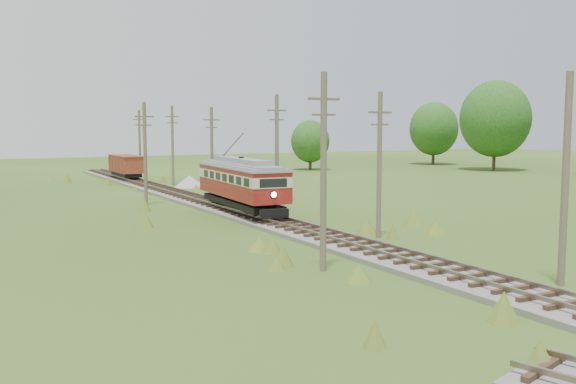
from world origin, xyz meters
TOP-DOWN VIEW (x-y plane):
  - railbed_main at (0.00, 34.00)m, footprint 3.60×96.00m
  - streetcar at (-0.00, 30.50)m, footprint 3.62×12.34m
  - gondola at (0.00, 64.56)m, footprint 2.54×7.76m
  - gravel_pile at (4.35, 53.72)m, footprint 3.51×3.72m
  - utility_pole_r_1 at (3.10, 5.00)m, footprint 0.30×0.30m
  - utility_pole_r_2 at (3.30, 18.00)m, footprint 1.60×0.30m
  - utility_pole_r_3 at (3.20, 31.00)m, footprint 1.60×0.30m
  - utility_pole_r_4 at (3.00, 44.00)m, footprint 1.60×0.30m
  - utility_pole_r_5 at (3.40, 57.00)m, footprint 1.60×0.30m
  - utility_pole_r_6 at (3.20, 70.00)m, footprint 1.60×0.30m
  - utility_pole_l_a at (-4.20, 12.00)m, footprint 1.60×0.30m
  - utility_pole_l_b at (-4.50, 40.00)m, footprint 1.60×0.30m
  - tree_right_4 at (54.00, 58.00)m, footprint 10.50×10.50m
  - tree_right_5 at (56.00, 74.00)m, footprint 8.40×8.40m
  - tree_mid_b at (30.00, 72.00)m, footprint 5.88×5.88m

SIDE VIEW (x-z plane):
  - railbed_main at x=0.00m, z-range -0.09..0.48m
  - gravel_pile at x=4.35m, z-range -0.04..1.24m
  - gondola at x=0.00m, z-range 0.66..3.24m
  - streetcar at x=0.00m, z-range -0.19..5.40m
  - utility_pole_r_4 at x=3.00m, z-range 0.12..8.52m
  - tree_mid_b at x=30.00m, z-range 0.54..8.12m
  - utility_pole_r_1 at x=3.10m, z-range 0.00..8.80m
  - utility_pole_r_2 at x=3.30m, z-range 0.12..8.72m
  - utility_pole_l_b at x=-4.50m, z-range 0.12..8.72m
  - utility_pole_r_6 at x=3.20m, z-range 0.12..8.82m
  - utility_pole_r_5 at x=3.40m, z-range 0.13..9.03m
  - utility_pole_r_3 at x=3.20m, z-range 0.13..9.13m
  - utility_pole_l_a at x=-4.20m, z-range 0.13..9.13m
  - tree_right_5 at x=56.00m, z-range 0.78..11.60m
  - tree_right_4 at x=54.00m, z-range 0.98..14.51m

